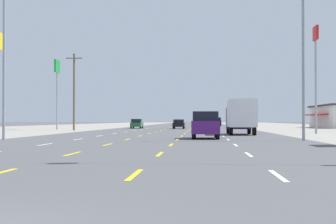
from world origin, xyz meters
The scene contains 14 objects.
ground_plane centered at (0.00, 66.00, 0.00)m, with size 572.00×572.00×0.00m, color #4C4C4F.
lot_apron_left centered at (-24.75, 66.00, 0.00)m, with size 28.00×440.00×0.01m, color gray.
lane_markings centered at (0.00, 104.50, 0.01)m, with size 10.64×227.60×0.01m.
signal_span_wire centered at (-0.43, 11.73, 5.15)m, with size 26.49×0.53×9.01m.
suv_inner_right_nearest centered at (3.71, 31.60, 1.03)m, with size 1.98×4.90×1.98m.
box_truck_far_right_near centered at (7.09, 41.91, 1.84)m, with size 2.40×7.20×3.23m.
sedan_center_turn_mid centered at (-0.10, 73.47, 0.76)m, with size 1.80×4.50×1.46m.
hatchback_far_left_midfar centered at (-7.00, 75.44, 0.78)m, with size 1.72×3.90×1.54m.
suv_far_right_far centered at (7.05, 112.55, 1.03)m, with size 1.98×4.90×1.98m.
pole_sign_left_row_2 centered at (-17.48, 66.24, 7.74)m, with size 0.24×2.28×10.09m.
pole_sign_right_row_1 centered at (14.82, 45.52, 7.62)m, with size 0.24×1.64×10.74m.
streetlight_left_row_0 centered at (-9.65, 28.32, 6.13)m, with size 4.84×0.26×10.51m.
streetlight_right_row_0 centered at (9.83, 28.32, 6.09)m, with size 3.68×0.26×10.71m.
utility_pole_left_row_1 centered at (-13.35, 59.88, 5.27)m, with size 2.20×0.26×10.14m.
Camera 1 is at (3.39, -5.35, 1.35)m, focal length 53.75 mm.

